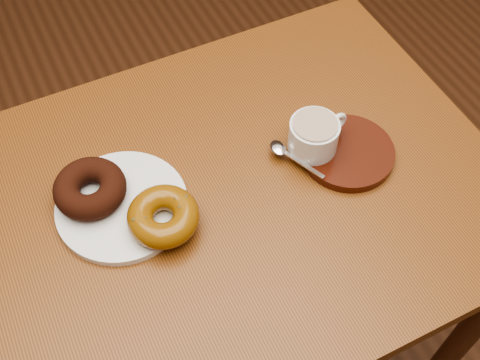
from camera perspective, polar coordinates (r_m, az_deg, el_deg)
name	(u,v)px	position (r m, az deg, el deg)	size (l,w,h in m)	color
ground	(272,307)	(1.77, 3.02, -11.96)	(6.00, 6.00, 0.00)	#502D19
cafe_table	(230,234)	(1.07, -0.96, -5.10)	(0.89, 0.67, 0.83)	brown
donut_plate	(122,206)	(0.96, -11.12, -2.40)	(0.21, 0.21, 0.01)	white
donut_cinnamon	(90,188)	(0.95, -14.04, -0.78)	(0.11, 0.11, 0.04)	black
donut_caramel	(163,216)	(0.90, -7.30, -3.45)	(0.13, 0.13, 0.04)	#824F0E
saucer	(347,152)	(1.01, 10.15, 2.59)	(0.15, 0.15, 0.02)	#381107
coffee_cup	(314,135)	(0.98, 7.07, 4.27)	(0.11, 0.08, 0.06)	white
teaspoon	(283,151)	(0.99, 4.09, 2.77)	(0.05, 0.10, 0.01)	silver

